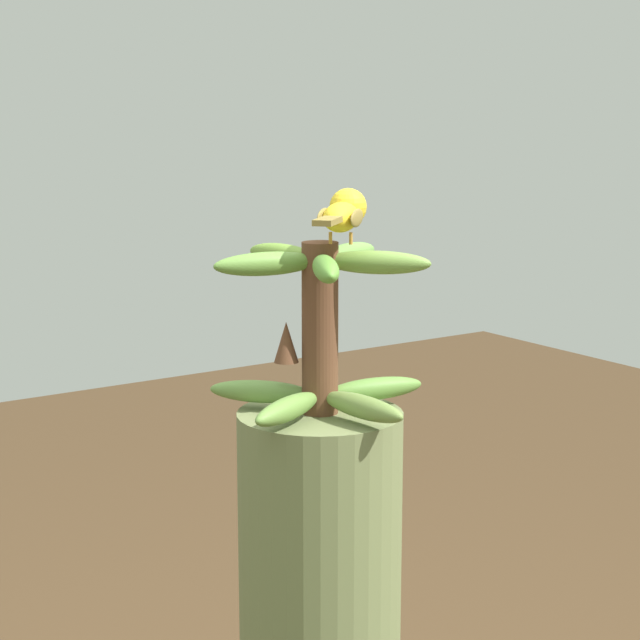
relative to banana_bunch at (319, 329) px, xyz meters
The scene contains 2 objects.
banana_bunch is the anchor object (origin of this frame).
perched_bird 0.17m from the banana_bunch, 41.25° to the left, with size 0.15×0.17×0.08m.
Camera 1 is at (1.31, -0.89, 1.43)m, focal length 62.63 mm.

